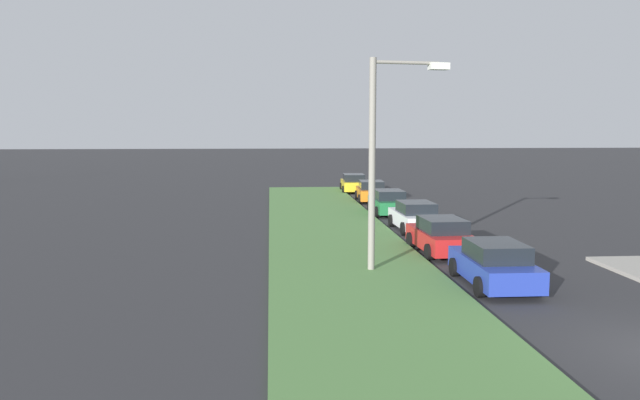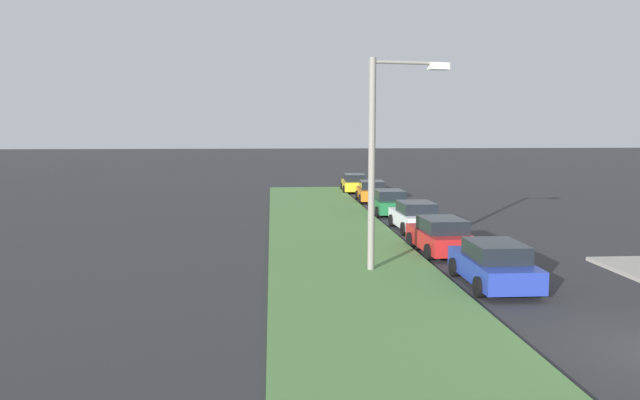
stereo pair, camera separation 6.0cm
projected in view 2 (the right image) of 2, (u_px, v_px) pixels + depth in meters
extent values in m
cube|color=#517F42|center=(349.00, 263.00, 23.19)|extent=(60.00, 6.00, 0.12)
cube|color=#23389E|center=(493.00, 268.00, 20.00)|extent=(4.32, 1.85, 0.70)
cube|color=black|center=(496.00, 251.00, 19.73)|extent=(2.22, 1.63, 0.55)
cylinder|color=black|center=(454.00, 267.00, 21.30)|extent=(0.64, 0.23, 0.64)
cylinder|color=black|center=(505.00, 266.00, 21.42)|extent=(0.64, 0.23, 0.64)
cylinder|color=black|center=(479.00, 287.00, 18.63)|extent=(0.64, 0.23, 0.64)
cylinder|color=black|center=(537.00, 286.00, 18.75)|extent=(0.64, 0.23, 0.64)
cube|color=red|center=(440.00, 239.00, 25.34)|extent=(4.37, 1.97, 0.70)
cube|color=black|center=(442.00, 225.00, 25.07)|extent=(2.26, 1.69, 0.55)
cylinder|color=black|center=(410.00, 240.00, 26.59)|extent=(0.65, 0.25, 0.64)
cylinder|color=black|center=(451.00, 239.00, 26.80)|extent=(0.65, 0.25, 0.64)
cylinder|color=black|center=(429.00, 252.00, 23.93)|extent=(0.65, 0.25, 0.64)
cylinder|color=black|center=(473.00, 251.00, 24.14)|extent=(0.65, 0.25, 0.64)
cube|color=silver|center=(415.00, 219.00, 30.89)|extent=(4.34, 1.90, 0.70)
cube|color=black|center=(416.00, 207.00, 30.62)|extent=(2.24, 1.65, 0.55)
cylinder|color=black|center=(392.00, 221.00, 32.16)|extent=(0.64, 0.23, 0.64)
cylinder|color=black|center=(425.00, 220.00, 32.34)|extent=(0.64, 0.23, 0.64)
cylinder|color=black|center=(404.00, 229.00, 29.49)|extent=(0.64, 0.23, 0.64)
cylinder|color=black|center=(440.00, 228.00, 29.68)|extent=(0.64, 0.23, 0.64)
cube|color=#1E6B38|center=(389.00, 205.00, 36.86)|extent=(4.31, 1.82, 0.70)
cube|color=black|center=(389.00, 195.00, 36.59)|extent=(2.21, 1.61, 0.55)
cylinder|color=black|center=(370.00, 206.00, 38.15)|extent=(0.64, 0.22, 0.64)
cylinder|color=black|center=(399.00, 206.00, 38.30)|extent=(0.64, 0.22, 0.64)
cylinder|color=black|center=(378.00, 212.00, 35.48)|extent=(0.64, 0.22, 0.64)
cylinder|color=black|center=(409.00, 212.00, 35.62)|extent=(0.64, 0.22, 0.64)
cube|color=orange|center=(371.00, 193.00, 43.38)|extent=(4.40, 2.05, 0.70)
cube|color=black|center=(372.00, 185.00, 43.11)|extent=(2.29, 1.73, 0.55)
cylinder|color=black|center=(357.00, 195.00, 44.74)|extent=(0.65, 0.26, 0.64)
cylinder|color=black|center=(382.00, 195.00, 44.77)|extent=(0.65, 0.26, 0.64)
cylinder|color=black|center=(360.00, 199.00, 42.05)|extent=(0.65, 0.26, 0.64)
cylinder|color=black|center=(387.00, 199.00, 42.09)|extent=(0.65, 0.26, 0.64)
cube|color=gold|center=(354.00, 185.00, 49.85)|extent=(4.38, 1.99, 0.70)
cube|color=black|center=(354.00, 178.00, 49.58)|extent=(2.27, 1.70, 0.55)
cylinder|color=black|center=(342.00, 187.00, 51.19)|extent=(0.65, 0.25, 0.64)
cylinder|color=black|center=(364.00, 187.00, 51.25)|extent=(0.65, 0.25, 0.64)
cylinder|color=black|center=(344.00, 190.00, 48.51)|extent=(0.65, 0.25, 0.64)
cylinder|color=black|center=(367.00, 190.00, 48.57)|extent=(0.65, 0.25, 0.64)
cylinder|color=gray|center=(372.00, 167.00, 21.48)|extent=(0.24, 0.24, 7.50)
cylinder|color=gray|center=(406.00, 63.00, 21.31)|extent=(0.43, 2.40, 0.12)
cube|color=silver|center=(439.00, 66.00, 21.57)|extent=(0.45, 0.74, 0.24)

